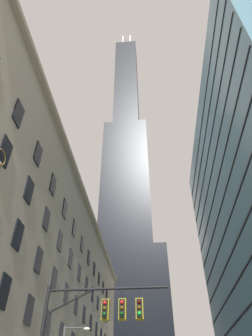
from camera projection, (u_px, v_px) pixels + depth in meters
name	position (u px, v px, depth m)	size (l,w,h in m)	color
station_building	(23.00, 296.00, 41.57)	(16.73, 71.24, 28.56)	#B2A88E
dark_skyscraper	(127.00, 215.00, 127.53)	(29.95, 29.95, 220.16)	black
traffic_signal_mast	(98.00, 323.00, 15.56)	(6.86, 0.63, 7.21)	black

